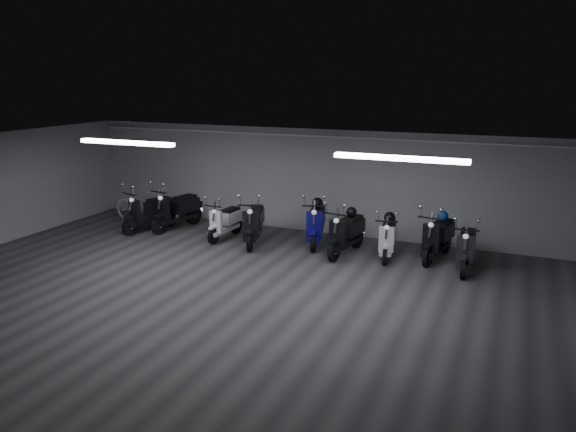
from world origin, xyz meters
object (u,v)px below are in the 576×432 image
at_px(scooter_1, 176,204).
at_px(helmet_2, 443,216).
at_px(helmet_3, 351,212).
at_px(scooter_0, 149,206).
at_px(scooter_3, 254,217).
at_px(scooter_4, 316,217).
at_px(bicycle, 142,202).
at_px(scooter_5, 346,226).
at_px(scooter_7, 438,231).
at_px(scooter_2, 225,216).
at_px(helmet_0, 390,217).
at_px(scooter_6, 388,232).
at_px(helmet_1, 318,203).
at_px(scooter_9, 467,241).

height_order(scooter_1, helmet_2, scooter_1).
bearing_deg(helmet_3, scooter_0, -176.54).
xyz_separation_m(scooter_3, scooter_4, (1.47, 0.58, -0.01)).
height_order(scooter_1, bicycle, scooter_1).
bearing_deg(scooter_4, scooter_5, -42.15).
relative_size(scooter_7, helmet_2, 7.41).
xyz_separation_m(scooter_2, helmet_0, (4.24, 0.36, 0.30)).
xyz_separation_m(scooter_6, helmet_1, (-1.97, 0.58, 0.39)).
bearing_deg(scooter_0, scooter_4, 25.55).
height_order(scooter_0, helmet_0, scooter_0).
bearing_deg(bicycle, scooter_4, -86.49).
bearing_deg(scooter_4, helmet_0, -17.02).
relative_size(scooter_6, bicycle, 0.87).
height_order(scooter_7, helmet_1, scooter_7).
distance_m(scooter_3, bicycle, 3.93).
relative_size(scooter_0, scooter_6, 1.11).
distance_m(scooter_4, helmet_1, 0.41).
xyz_separation_m(scooter_7, bicycle, (-8.35, 0.06, -0.07)).
distance_m(scooter_0, helmet_1, 4.67).
relative_size(scooter_0, helmet_2, 7.39).
height_order(helmet_0, helmet_3, helmet_3).
bearing_deg(scooter_5, helmet_1, 151.80).
relative_size(scooter_1, helmet_3, 7.58).
bearing_deg(scooter_1, scooter_7, 13.81).
height_order(scooter_5, helmet_3, scooter_5).
bearing_deg(scooter_2, helmet_2, 11.08).
bearing_deg(scooter_0, helmet_0, 22.69).
bearing_deg(scooter_6, helmet_1, 155.72).
xyz_separation_m(scooter_3, scooter_7, (4.47, 0.54, -0.01)).
relative_size(scooter_0, scooter_9, 1.05).
bearing_deg(bicycle, scooter_1, -94.74).
distance_m(scooter_7, helmet_3, 2.05).
relative_size(helmet_0, helmet_1, 0.96).
bearing_deg(scooter_1, scooter_0, -132.89).
bearing_deg(scooter_4, helmet_3, -28.05).
bearing_deg(scooter_6, scooter_5, -177.63).
bearing_deg(scooter_1, helmet_1, 18.87).
bearing_deg(scooter_4, helmet_2, -10.08).
bearing_deg(scooter_6, scooter_3, 176.54).
height_order(scooter_0, scooter_2, scooter_0).
height_order(scooter_5, helmet_1, scooter_5).
height_order(scooter_2, helmet_2, scooter_2).
bearing_deg(scooter_0, scooter_5, 19.25).
distance_m(scooter_5, helmet_1, 1.30).
height_order(scooter_9, helmet_0, scooter_9).
distance_m(scooter_9, helmet_2, 1.02).
bearing_deg(scooter_1, scooter_4, 15.17).
bearing_deg(scooter_3, scooter_6, -13.33).
distance_m(scooter_3, scooter_9, 5.15).
bearing_deg(scooter_6, helmet_3, 166.99).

